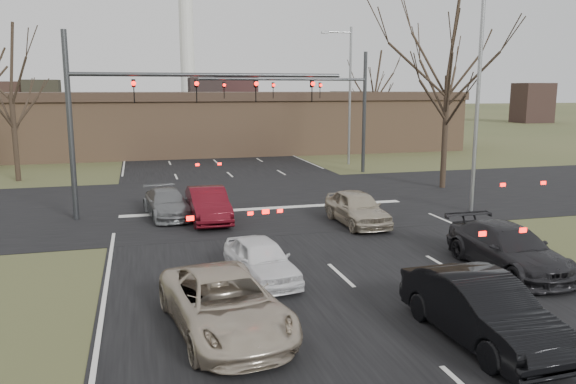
% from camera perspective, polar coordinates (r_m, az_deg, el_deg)
% --- Properties ---
extents(ground, '(360.00, 360.00, 0.00)m').
position_cam_1_polar(ground, '(14.71, 9.54, -12.07)').
color(ground, '#414926').
rests_on(ground, ground).
extents(road_main, '(14.00, 300.00, 0.02)m').
position_cam_1_polar(road_main, '(72.76, -10.48, 5.87)').
color(road_main, black).
rests_on(road_main, ground).
extents(road_cross, '(200.00, 14.00, 0.02)m').
position_cam_1_polar(road_cross, '(28.48, -3.02, -0.87)').
color(road_cross, black).
rests_on(road_cross, ground).
extents(building, '(42.40, 10.40, 5.30)m').
position_cam_1_polar(building, '(51.00, -6.27, 7.09)').
color(building, '#8B684B').
rests_on(building, ground).
extents(mast_arm_near, '(12.12, 0.24, 8.00)m').
position_cam_1_polar(mast_arm_near, '(25.33, -13.96, 8.96)').
color(mast_arm_near, '#383A3D').
rests_on(mast_arm_near, ground).
extents(mast_arm_far, '(11.12, 0.24, 8.00)m').
position_cam_1_polar(mast_arm_far, '(37.29, 3.74, 9.54)').
color(mast_arm_far, '#383A3D').
rests_on(mast_arm_far, ground).
extents(streetlight_right_near, '(2.34, 0.25, 10.00)m').
position_cam_1_polar(streetlight_right_near, '(26.67, 18.45, 9.90)').
color(streetlight_right_near, gray).
rests_on(streetlight_right_near, ground).
extents(streetlight_right_far, '(2.34, 0.25, 10.00)m').
position_cam_1_polar(streetlight_right_far, '(42.12, 6.08, 10.38)').
color(streetlight_right_far, gray).
rests_on(streetlight_right_far, ground).
extents(tree_right_near, '(6.90, 6.90, 11.50)m').
position_cam_1_polar(tree_right_near, '(33.08, 16.17, 15.78)').
color(tree_right_near, black).
rests_on(tree_right_near, ground).
extents(tree_left_far, '(5.70, 5.70, 9.50)m').
position_cam_1_polar(tree_left_far, '(38.05, -26.57, 12.01)').
color(tree_left_far, black).
rests_on(tree_left_far, ground).
extents(tree_right_far, '(5.40, 5.40, 9.00)m').
position_cam_1_polar(tree_right_far, '(51.70, 8.87, 11.83)').
color(tree_right_far, black).
rests_on(tree_right_far, ground).
extents(car_silver_suv, '(2.96, 5.27, 1.39)m').
position_cam_1_polar(car_silver_suv, '(13.34, -6.44, -11.19)').
color(car_silver_suv, '#BBAC97').
rests_on(car_silver_suv, ground).
extents(car_white_sedan, '(1.97, 3.88, 1.26)m').
position_cam_1_polar(car_white_sedan, '(16.69, -2.77, -6.87)').
color(car_white_sedan, white).
rests_on(car_white_sedan, ground).
extents(car_black_hatch, '(1.79, 4.66, 1.52)m').
position_cam_1_polar(car_black_hatch, '(13.48, 19.04, -11.20)').
color(car_black_hatch, black).
rests_on(car_black_hatch, ground).
extents(car_charcoal_sedan, '(2.02, 4.90, 1.42)m').
position_cam_1_polar(car_charcoal_sedan, '(18.79, 21.44, -5.37)').
color(car_charcoal_sedan, black).
rests_on(car_charcoal_sedan, ground).
extents(car_grey_ahead, '(2.26, 4.40, 1.22)m').
position_cam_1_polar(car_grey_ahead, '(25.34, -12.17, -1.14)').
color(car_grey_ahead, slate).
rests_on(car_grey_ahead, ground).
extents(car_red_ahead, '(1.60, 4.38, 1.43)m').
position_cam_1_polar(car_red_ahead, '(24.22, -8.13, -1.29)').
color(car_red_ahead, '#510B14').
rests_on(car_red_ahead, ground).
extents(car_silver_ahead, '(1.76, 4.21, 1.42)m').
position_cam_1_polar(car_silver_ahead, '(23.55, 7.03, -1.61)').
color(car_silver_ahead, '#B6AA93').
rests_on(car_silver_ahead, ground).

